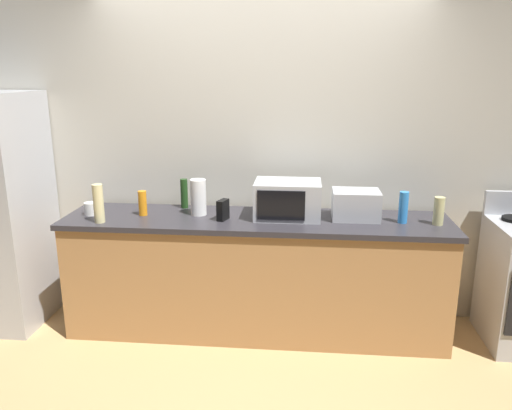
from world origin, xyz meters
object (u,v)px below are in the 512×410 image
object	(u,v)px
toaster_oven	(356,205)
cordless_phone	(223,210)
microwave	(288,199)
bottle_vinegar	(439,211)
paper_towel_roll	(198,197)
bottle_hand_soap	(98,203)
mug_white	(91,209)
bottle_wine	(184,194)
bottle_dish_soap	(143,203)
bottle_spray_cleaner	(403,207)

from	to	relation	value
toaster_oven	cordless_phone	size ratio (longest dim) A/B	2.27
microwave	cordless_phone	bearing A→B (deg)	-165.94
bottle_vinegar	microwave	bearing A→B (deg)	175.59
toaster_oven	cordless_phone	xyz separation A→B (m)	(-0.96, -0.13, -0.03)
paper_towel_roll	bottle_hand_soap	bearing A→B (deg)	-158.66
cordless_phone	mug_white	distance (m)	1.01
toaster_oven	paper_towel_roll	world-z (taller)	paper_towel_roll
cordless_phone	bottle_wine	xyz separation A→B (m)	(-0.35, 0.30, 0.04)
cordless_phone	bottle_hand_soap	world-z (taller)	bottle_hand_soap
bottle_hand_soap	cordless_phone	bearing A→B (deg)	9.28
toaster_oven	mug_white	bearing A→B (deg)	-177.37
cordless_phone	toaster_oven	bearing A→B (deg)	26.67
microwave	bottle_wine	distance (m)	0.84
bottle_hand_soap	bottle_dish_soap	size ratio (longest dim) A/B	1.49
bottle_vinegar	bottle_dish_soap	distance (m)	2.14
bottle_spray_cleaner	bottle_dish_soap	xyz separation A→B (m)	(-1.90, 0.01, -0.02)
paper_towel_roll	bottle_dish_soap	bearing A→B (deg)	-172.79
microwave	paper_towel_roll	world-z (taller)	same
mug_white	microwave	bearing A→B (deg)	3.04
cordless_phone	bottle_dish_soap	size ratio (longest dim) A/B	0.81
toaster_oven	mug_white	size ratio (longest dim) A/B	3.60
bottle_dish_soap	bottle_wine	bearing A→B (deg)	41.95
toaster_oven	microwave	bearing A→B (deg)	-178.59
paper_towel_roll	bottle_dish_soap	world-z (taller)	paper_towel_roll
bottle_spray_cleaner	bottle_wine	bearing A→B (deg)	171.52
bottle_spray_cleaner	bottle_hand_soap	size ratio (longest dim) A/B	0.82
toaster_oven	bottle_spray_cleaner	world-z (taller)	bottle_spray_cleaner
toaster_oven	mug_white	distance (m)	1.97
cordless_phone	bottle_dish_soap	distance (m)	0.62
microwave	paper_towel_roll	distance (m)	0.67
microwave	bottle_hand_soap	bearing A→B (deg)	-169.05
toaster_oven	bottle_spray_cleaner	distance (m)	0.33
toaster_oven	bottle_dish_soap	distance (m)	1.57
bottle_dish_soap	bottle_vinegar	bearing A→B (deg)	-0.85
paper_towel_roll	cordless_phone	size ratio (longest dim) A/B	1.80
paper_towel_roll	mug_white	size ratio (longest dim) A/B	2.86
microwave	cordless_phone	distance (m)	0.48
paper_towel_roll	cordless_phone	bearing A→B (deg)	-30.03
microwave	mug_white	xyz separation A→B (m)	(-1.47, -0.08, -0.09)
bottle_spray_cleaner	bottle_hand_soap	xyz separation A→B (m)	(-2.15, -0.20, 0.03)
bottle_hand_soap	mug_white	size ratio (longest dim) A/B	2.93
paper_towel_roll	bottle_wine	xyz separation A→B (m)	(-0.15, 0.18, -0.02)
bottle_dish_soap	mug_white	xyz separation A→B (m)	(-0.39, -0.03, -0.05)
microwave	bottle_wine	bearing A→B (deg)	167.25
toaster_oven	bottle_spray_cleaner	bearing A→B (deg)	-12.43
bottle_vinegar	paper_towel_roll	bearing A→B (deg)	177.21
paper_towel_roll	bottle_vinegar	xyz separation A→B (m)	(1.73, -0.08, -0.04)
microwave	cordless_phone	size ratio (longest dim) A/B	3.20
paper_towel_roll	bottle_hand_soap	xyz separation A→B (m)	(-0.66, -0.26, 0.00)
bottle_spray_cleaner	mug_white	size ratio (longest dim) A/B	2.40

